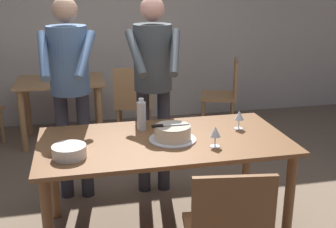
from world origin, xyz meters
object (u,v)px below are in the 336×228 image
Objects in this scene: cake_on_platter at (173,133)px; background_table at (61,93)px; background_chair_0 at (134,100)px; background_chair_2 at (225,92)px; wine_glass_far at (215,132)px; wine_glass_near at (239,116)px; main_dining_table at (164,152)px; plate_stack at (69,152)px; cake_knife at (163,126)px; person_standing_beside at (70,78)px; water_bottle at (141,115)px; person_cutting_cake at (153,75)px.

background_table is (-0.84, 2.19, -0.22)m from cake_on_platter.
background_chair_2 is (1.19, 0.14, 0.00)m from background_chair_0.
wine_glass_near is at bearing 46.30° from wine_glass_far.
plate_stack reaches higher than main_dining_table.
main_dining_table is at bearing -70.09° from background_table.
background_chair_2 is at bearing 61.20° from cake_on_platter.
background_chair_0 is at bearing -11.39° from background_table.
cake_knife is 0.98m from person_standing_beside.
cake_on_platter is 0.20× the size of person_standing_beside.
main_dining_table is 2.00m from background_chair_0.
cake_knife is 1.08× the size of water_bottle.
person_standing_beside is 1.72× the size of background_table.
main_dining_table is 1.04× the size of person_standing_beside.
person_cutting_cake reaches higher than cake_on_platter.
cake_on_platter reaches higher than main_dining_table.
background_chair_0 reaches higher than plate_stack.
cake_knife is 0.64m from wine_glass_near.
background_table is at bearing 168.61° from background_chair_0.
main_dining_table is 6.59× the size of cake_knife.
person_standing_beside is at bearing 88.73° from plate_stack.
background_table is (-1.09, 2.37, -0.28)m from wine_glass_far.
background_chair_0 is (0.07, 2.02, -0.37)m from cake_knife.
water_bottle reaches higher than cake_on_platter.
background_chair_2 is (1.24, 2.13, -0.16)m from main_dining_table.
person_cutting_cake is 0.69m from person_standing_beside.
cake_knife is (-0.02, -0.03, 0.22)m from main_dining_table.
plate_stack is 0.24× the size of background_chair_2.
cake_on_platter is 0.73m from plate_stack.
main_dining_table is at bearing 150.89° from cake_on_platter.
person_standing_beside reaches higher than wine_glass_near.
main_dining_table is 8.10× the size of plate_stack.
background_chair_0 and background_chair_2 have the same top height.
main_dining_table is 0.43m from wine_glass_far.
cake_on_platter is 2.36× the size of wine_glass_near.
person_standing_beside reaches higher than cake_on_platter.
cake_on_platter is at bearing -46.08° from person_standing_beside.
background_chair_0 is at bearing -173.12° from background_chair_2.
main_dining_table is 1.98× the size of background_chair_0.
plate_stack is 0.24× the size of background_chair_0.
wine_glass_near is 0.58× the size of water_bottle.
wine_glass_near is 2.16m from background_chair_2.
water_bottle reaches higher than cake_knife.
person_cutting_cake is (-0.01, 0.69, 0.27)m from cake_on_platter.
plate_stack is (-0.64, -0.15, -0.08)m from cake_knife.
background_table is 2.03m from background_chair_2.
cake_on_platter reaches higher than plate_stack.
background_table is 1.11× the size of background_chair_2.
background_chair_2 is at bearing 59.75° from main_dining_table.
cake_knife is 0.29m from water_bottle.
cake_knife is 0.73m from person_cutting_cake.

